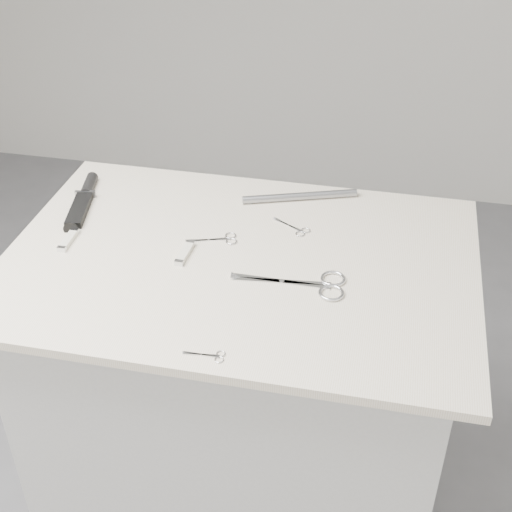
% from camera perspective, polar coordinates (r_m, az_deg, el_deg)
% --- Properties ---
extents(plinth, '(0.90, 0.60, 0.90)m').
position_cam_1_polar(plinth, '(1.82, -1.14, -12.38)').
color(plinth, beige).
rests_on(plinth, ground).
extents(display_board, '(1.00, 0.70, 0.02)m').
position_cam_1_polar(display_board, '(1.52, -1.34, -0.49)').
color(display_board, beige).
rests_on(display_board, plinth).
extents(large_shears, '(0.23, 0.10, 0.01)m').
position_cam_1_polar(large_shears, '(1.44, 4.67, -2.27)').
color(large_shears, silver).
rests_on(large_shears, display_board).
extents(embroidery_scissors_a, '(0.11, 0.06, 0.00)m').
position_cam_1_polar(embroidery_scissors_a, '(1.57, -2.83, 1.35)').
color(embroidery_scissors_a, silver).
rests_on(embroidery_scissors_a, display_board).
extents(embroidery_scissors_b, '(0.09, 0.07, 0.00)m').
position_cam_1_polar(embroidery_scissors_b, '(1.61, 3.20, 2.19)').
color(embroidery_scissors_b, silver).
rests_on(embroidery_scissors_b, display_board).
extents(tiny_scissors, '(0.08, 0.03, 0.00)m').
position_cam_1_polar(tiny_scissors, '(1.28, -3.72, -7.96)').
color(tiny_scissors, silver).
rests_on(tiny_scissors, display_board).
extents(sheathed_knife, '(0.08, 0.23, 0.03)m').
position_cam_1_polar(sheathed_knife, '(1.76, -13.61, 4.52)').
color(sheathed_knife, black).
rests_on(sheathed_knife, display_board).
extents(pocket_knife_a, '(0.02, 0.08, 0.01)m').
position_cam_1_polar(pocket_knife_a, '(1.61, -14.79, 1.22)').
color(pocket_knife_a, silver).
rests_on(pocket_knife_a, display_board).
extents(pocket_knife_b, '(0.02, 0.09, 0.01)m').
position_cam_1_polar(pocket_knife_b, '(1.52, -5.71, 0.25)').
color(pocket_knife_b, silver).
rests_on(pocket_knife_b, display_board).
extents(metal_rail, '(0.27, 0.11, 0.02)m').
position_cam_1_polar(metal_rail, '(1.72, 3.53, 4.79)').
color(metal_rail, gray).
rests_on(metal_rail, display_board).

